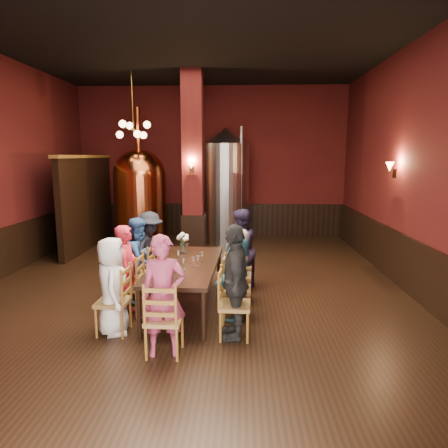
{
  "coord_description": "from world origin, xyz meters",
  "views": [
    {
      "loc": [
        0.92,
        -7.19,
        2.46
      ],
      "look_at": [
        0.59,
        0.2,
        1.19
      ],
      "focal_mm": 32.0,
      "sensor_mm": 36.0,
      "label": 1
    }
  ],
  "objects_px": {
    "person_0": "(112,286)",
    "person_1": "(127,270)",
    "copper_kettle": "(140,196)",
    "person_2": "(140,259)",
    "dining_table": "(185,267)",
    "rose_vase": "(183,240)",
    "steel_vessel": "(225,186)"
  },
  "relations": [
    {
      "from": "dining_table",
      "to": "person_2",
      "type": "distance_m",
      "value": 0.91
    },
    {
      "from": "person_0",
      "to": "person_1",
      "type": "bearing_deg",
      "value": -17.5
    },
    {
      "from": "dining_table",
      "to": "person_1",
      "type": "xyz_separation_m",
      "value": [
        -0.86,
        -0.3,
        0.02
      ]
    },
    {
      "from": "person_0",
      "to": "copper_kettle",
      "type": "distance_m",
      "value": 5.7
    },
    {
      "from": "dining_table",
      "to": "rose_vase",
      "type": "height_order",
      "value": "rose_vase"
    },
    {
      "from": "rose_vase",
      "to": "person_1",
      "type": "bearing_deg",
      "value": -126.62
    },
    {
      "from": "person_2",
      "to": "rose_vase",
      "type": "height_order",
      "value": "person_2"
    },
    {
      "from": "person_1",
      "to": "dining_table",
      "type": "bearing_deg",
      "value": -73.86
    },
    {
      "from": "dining_table",
      "to": "copper_kettle",
      "type": "bearing_deg",
      "value": 114.12
    },
    {
      "from": "steel_vessel",
      "to": "rose_vase",
      "type": "bearing_deg",
      "value": -97.17
    },
    {
      "from": "rose_vase",
      "to": "steel_vessel",
      "type": "bearing_deg",
      "value": 82.83
    },
    {
      "from": "dining_table",
      "to": "person_2",
      "type": "relative_size",
      "value": 1.69
    },
    {
      "from": "dining_table",
      "to": "copper_kettle",
      "type": "distance_m",
      "value": 5.01
    },
    {
      "from": "copper_kettle",
      "to": "rose_vase",
      "type": "distance_m",
      "value": 4.31
    },
    {
      "from": "person_2",
      "to": "steel_vessel",
      "type": "xyz_separation_m",
      "value": [
        1.27,
        4.84,
        0.9
      ]
    },
    {
      "from": "person_0",
      "to": "person_2",
      "type": "xyz_separation_m",
      "value": [
        0.04,
        1.33,
        0.03
      ]
    },
    {
      "from": "person_0",
      "to": "person_2",
      "type": "relative_size",
      "value": 0.95
    },
    {
      "from": "person_0",
      "to": "copper_kettle",
      "type": "xyz_separation_m",
      "value": [
        -1.0,
        5.57,
        0.67
      ]
    },
    {
      "from": "dining_table",
      "to": "rose_vase",
      "type": "distance_m",
      "value": 0.75
    },
    {
      "from": "person_1",
      "to": "steel_vessel",
      "type": "relative_size",
      "value": 0.44
    },
    {
      "from": "person_2",
      "to": "steel_vessel",
      "type": "relative_size",
      "value": 0.44
    },
    {
      "from": "person_1",
      "to": "steel_vessel",
      "type": "bearing_deg",
      "value": -16.45
    },
    {
      "from": "dining_table",
      "to": "person_1",
      "type": "relative_size",
      "value": 1.71
    },
    {
      "from": "person_1",
      "to": "copper_kettle",
      "type": "distance_m",
      "value": 5.05
    },
    {
      "from": "person_1",
      "to": "rose_vase",
      "type": "bearing_deg",
      "value": -39.82
    },
    {
      "from": "steel_vessel",
      "to": "person_1",
      "type": "bearing_deg",
      "value": -103.25
    },
    {
      "from": "person_2",
      "to": "steel_vessel",
      "type": "distance_m",
      "value": 5.09
    },
    {
      "from": "steel_vessel",
      "to": "person_0",
      "type": "bearing_deg",
      "value": -102.05
    },
    {
      "from": "person_1",
      "to": "steel_vessel",
      "type": "xyz_separation_m",
      "value": [
        1.3,
        5.5,
        0.91
      ]
    },
    {
      "from": "steel_vessel",
      "to": "rose_vase",
      "type": "height_order",
      "value": "steel_vessel"
    },
    {
      "from": "person_1",
      "to": "rose_vase",
      "type": "xyz_separation_m",
      "value": [
        0.73,
        0.98,
        0.29
      ]
    },
    {
      "from": "copper_kettle",
      "to": "steel_vessel",
      "type": "height_order",
      "value": "copper_kettle"
    }
  ]
}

